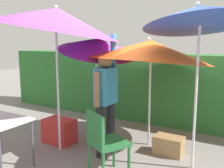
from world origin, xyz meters
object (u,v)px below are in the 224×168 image
object	(u,v)px
person_vendor	(106,96)
umbrella_rainbow	(98,45)
umbrella_navy	(150,51)
umbrella_yellow	(199,16)
cooler_box	(59,131)
crate_cardboard	(169,145)
umbrella_orange	(56,20)
chair_plastic	(104,140)

from	to	relation	value
person_vendor	umbrella_rainbow	bearing A→B (deg)	132.40
umbrella_navy	person_vendor	size ratio (longest dim) A/B	1.12
umbrella_yellow	umbrella_navy	world-z (taller)	umbrella_yellow
umbrella_navy	cooler_box	size ratio (longest dim) A/B	3.95
person_vendor	umbrella_navy	bearing A→B (deg)	58.71
umbrella_rainbow	crate_cardboard	bearing A→B (deg)	-2.61
umbrella_orange	chair_plastic	bearing A→B (deg)	-18.91
umbrella_rainbow	umbrella_orange	size ratio (longest dim) A/B	0.82
umbrella_orange	umbrella_navy	bearing A→B (deg)	39.21
umbrella_orange	person_vendor	size ratio (longest dim) A/B	1.33
umbrella_navy	cooler_box	bearing A→B (deg)	-152.36
umbrella_orange	crate_cardboard	xyz separation A→B (m)	(1.60, 0.74, -1.95)
umbrella_orange	umbrella_yellow	xyz separation A→B (m)	(2.02, 0.43, -0.00)
umbrella_rainbow	umbrella_navy	size ratio (longest dim) A/B	0.98
cooler_box	umbrella_navy	bearing A→B (deg)	27.64
umbrella_rainbow	umbrella_yellow	world-z (taller)	umbrella_yellow
person_vendor	chair_plastic	size ratio (longest dim) A/B	2.11
umbrella_yellow	crate_cardboard	size ratio (longest dim) A/B	5.32
umbrella_navy	umbrella_rainbow	bearing A→B (deg)	-171.39
chair_plastic	crate_cardboard	xyz separation A→B (m)	(0.50, 1.12, -0.37)
umbrella_navy	chair_plastic	bearing A→B (deg)	-92.62
person_vendor	chair_plastic	distance (m)	0.84
umbrella_navy	person_vendor	bearing A→B (deg)	-121.29
umbrella_rainbow	umbrella_navy	xyz separation A→B (m)	(0.93, 0.14, -0.09)
umbrella_navy	person_vendor	xyz separation A→B (m)	(-0.42, -0.70, -0.68)
umbrella_orange	chair_plastic	world-z (taller)	umbrella_orange
umbrella_orange	person_vendor	xyz separation A→B (m)	(0.73, 0.25, -1.16)
umbrella_navy	chair_plastic	world-z (taller)	umbrella_navy
crate_cardboard	umbrella_navy	bearing A→B (deg)	155.17
umbrella_orange	umbrella_navy	size ratio (longest dim) A/B	1.19
umbrella_orange	umbrella_yellow	distance (m)	2.07
umbrella_orange	cooler_box	distance (m)	1.91
umbrella_navy	crate_cardboard	xyz separation A→B (m)	(0.44, -0.20, -1.47)
umbrella_rainbow	crate_cardboard	world-z (taller)	umbrella_rainbow
umbrella_orange	umbrella_yellow	world-z (taller)	umbrella_orange
person_vendor	cooler_box	size ratio (longest dim) A/B	3.54
umbrella_yellow	cooler_box	xyz separation A→B (m)	(-2.24, -0.21, -1.88)
chair_plastic	umbrella_orange	bearing A→B (deg)	161.09
umbrella_rainbow	cooler_box	xyz separation A→B (m)	(-0.44, -0.58, -1.49)
umbrella_rainbow	cooler_box	size ratio (longest dim) A/B	3.87
umbrella_orange	umbrella_navy	distance (m)	1.57
person_vendor	crate_cardboard	distance (m)	1.27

